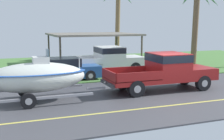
{
  "coord_description": "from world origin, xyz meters",
  "views": [
    {
      "loc": [
        -7.96,
        -12.28,
        3.45
      ],
      "look_at": [
        -2.84,
        1.34,
        1.14
      ],
      "focal_mm": 47.42,
      "sensor_mm": 36.0,
      "label": 1
    }
  ],
  "objects_px": {
    "parked_sedan_near": "(61,70)",
    "palm_tree_near_left": "(117,3)",
    "pickup_truck_towing": "(167,70)",
    "carport_awning": "(93,35)",
    "parked_pickup_background": "(109,58)",
    "palm_tree_mid": "(196,4)",
    "boat_on_trailer": "(36,77)"
  },
  "relations": [
    {
      "from": "pickup_truck_towing",
      "to": "boat_on_trailer",
      "type": "bearing_deg",
      "value": -180.0
    },
    {
      "from": "parked_sedan_near",
      "to": "palm_tree_near_left",
      "type": "bearing_deg",
      "value": 51.66
    },
    {
      "from": "parked_sedan_near",
      "to": "palm_tree_near_left",
      "type": "xyz_separation_m",
      "value": [
        7.29,
        9.22,
        4.72
      ]
    },
    {
      "from": "parked_sedan_near",
      "to": "palm_tree_mid",
      "type": "distance_m",
      "value": 10.44
    },
    {
      "from": "parked_pickup_background",
      "to": "palm_tree_mid",
      "type": "height_order",
      "value": "palm_tree_mid"
    },
    {
      "from": "pickup_truck_towing",
      "to": "palm_tree_mid",
      "type": "height_order",
      "value": "palm_tree_mid"
    },
    {
      "from": "parked_pickup_background",
      "to": "parked_sedan_near",
      "type": "bearing_deg",
      "value": -157.56
    },
    {
      "from": "parked_sedan_near",
      "to": "boat_on_trailer",
      "type": "bearing_deg",
      "value": -113.6
    },
    {
      "from": "pickup_truck_towing",
      "to": "palm_tree_near_left",
      "type": "relative_size",
      "value": 0.83
    },
    {
      "from": "carport_awning",
      "to": "palm_tree_mid",
      "type": "xyz_separation_m",
      "value": [
        5.74,
        -6.01,
        2.3
      ]
    },
    {
      "from": "carport_awning",
      "to": "palm_tree_mid",
      "type": "bearing_deg",
      "value": -46.28
    },
    {
      "from": "parked_pickup_background",
      "to": "carport_awning",
      "type": "height_order",
      "value": "carport_awning"
    },
    {
      "from": "boat_on_trailer",
      "to": "palm_tree_near_left",
      "type": "bearing_deg",
      "value": 55.95
    },
    {
      "from": "parked_sedan_near",
      "to": "palm_tree_near_left",
      "type": "height_order",
      "value": "palm_tree_near_left"
    },
    {
      "from": "pickup_truck_towing",
      "to": "palm_tree_mid",
      "type": "bearing_deg",
      "value": 42.24
    },
    {
      "from": "palm_tree_mid",
      "to": "boat_on_trailer",
      "type": "bearing_deg",
      "value": -159.0
    },
    {
      "from": "carport_awning",
      "to": "palm_tree_near_left",
      "type": "distance_m",
      "value": 5.54
    },
    {
      "from": "palm_tree_near_left",
      "to": "palm_tree_mid",
      "type": "relative_size",
      "value": 1.12
    },
    {
      "from": "parked_pickup_background",
      "to": "palm_tree_near_left",
      "type": "xyz_separation_m",
      "value": [
        3.63,
        7.71,
        4.36
      ]
    },
    {
      "from": "parked_pickup_background",
      "to": "palm_tree_near_left",
      "type": "bearing_deg",
      "value": 64.78
    },
    {
      "from": "parked_pickup_background",
      "to": "palm_tree_mid",
      "type": "distance_m",
      "value": 7.19
    },
    {
      "from": "pickup_truck_towing",
      "to": "parked_sedan_near",
      "type": "height_order",
      "value": "pickup_truck_towing"
    },
    {
      "from": "pickup_truck_towing",
      "to": "parked_pickup_background",
      "type": "height_order",
      "value": "pickup_truck_towing"
    },
    {
      "from": "boat_on_trailer",
      "to": "palm_tree_mid",
      "type": "distance_m",
      "value": 12.9
    },
    {
      "from": "palm_tree_near_left",
      "to": "pickup_truck_towing",
      "type": "bearing_deg",
      "value": -100.68
    },
    {
      "from": "pickup_truck_towing",
      "to": "carport_awning",
      "type": "distance_m",
      "value": 10.57
    },
    {
      "from": "pickup_truck_towing",
      "to": "boat_on_trailer",
      "type": "relative_size",
      "value": 1.06
    },
    {
      "from": "parked_sedan_near",
      "to": "palm_tree_mid",
      "type": "xyz_separation_m",
      "value": [
        9.6,
        -0.01,
        4.13
      ]
    },
    {
      "from": "boat_on_trailer",
      "to": "palm_tree_mid",
      "type": "bearing_deg",
      "value": 21.0
    },
    {
      "from": "pickup_truck_towing",
      "to": "boat_on_trailer",
      "type": "distance_m",
      "value": 6.66
    },
    {
      "from": "pickup_truck_towing",
      "to": "carport_awning",
      "type": "height_order",
      "value": "carport_awning"
    },
    {
      "from": "pickup_truck_towing",
      "to": "palm_tree_near_left",
      "type": "xyz_separation_m",
      "value": [
        2.58,
        13.66,
        4.33
      ]
    }
  ]
}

